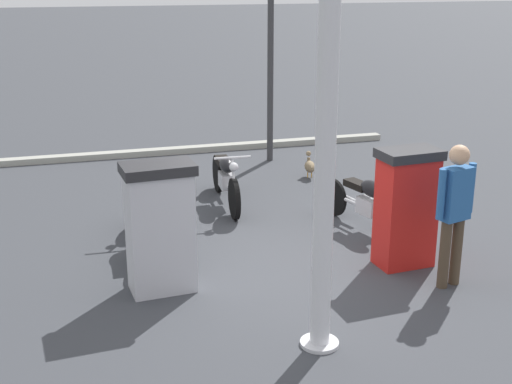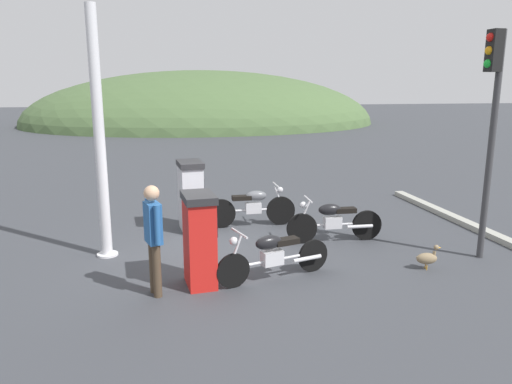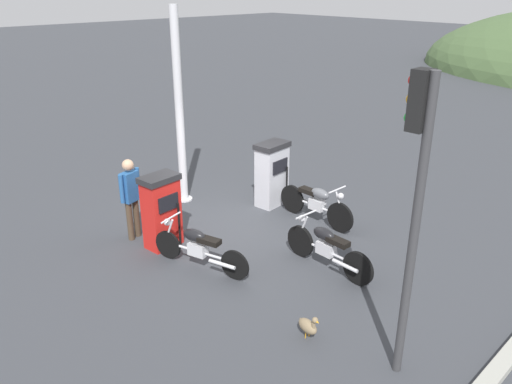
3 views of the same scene
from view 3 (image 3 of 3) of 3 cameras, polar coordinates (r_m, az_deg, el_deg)
ground_plane at (r=11.33m, az=-2.38°, el=-4.16°), size 120.00×120.00×0.00m
fuel_pump_near at (r=10.49m, az=-10.48°, el=-2.08°), size 0.58×0.82×1.54m
fuel_pump_far at (r=12.27m, az=1.79°, el=2.05°), size 0.61×0.88×1.57m
motorcycle_near_pump at (r=9.72m, az=-6.48°, el=-6.00°), size 2.05×0.81×0.93m
motorcycle_far_pump at (r=11.54m, az=6.77°, el=-1.20°), size 2.08×0.56×0.97m
motorcycle_extra at (r=9.73m, az=7.91°, el=-6.12°), size 2.05×0.56×0.96m
attendant_person at (r=10.85m, az=-13.81°, el=-0.16°), size 0.30×0.57×1.76m
wandering_duck at (r=8.07m, az=5.83°, el=-14.62°), size 0.46×0.23×0.46m
roadside_traffic_light at (r=6.48m, az=17.38°, el=1.04°), size 0.38×0.25×4.17m
canopy_support_pole at (r=12.25m, az=-8.55°, el=8.81°), size 0.40×0.40×4.62m
road_edge_kerb at (r=8.43m, az=25.95°, el=-16.69°), size 0.53×8.00×0.12m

